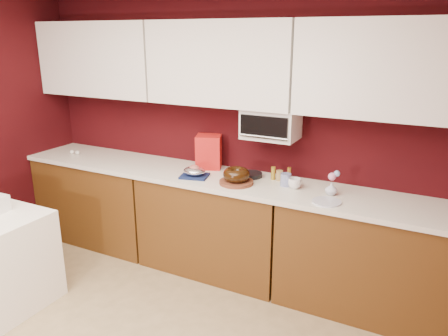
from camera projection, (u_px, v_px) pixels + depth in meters
The scene contains 29 objects.
wall_back at pixel (230, 130), 3.97m from camera, with size 4.00×0.02×2.50m, color #330709.
base_cabinet_left at pixel (102, 200), 4.54m from camera, with size 1.31×0.58×0.86m, color #533110.
base_cabinet_center at pixel (215, 225), 3.95m from camera, with size 1.31×0.58×0.86m, color #533110.
base_cabinet_right at pixel (366, 258), 3.36m from camera, with size 1.31×0.58×0.86m, color #533110.
countertop at pixel (214, 178), 3.82m from camera, with size 4.00×0.62×0.04m, color silver.
upper_cabinet_left at pixel (100, 59), 4.24m from camera, with size 1.31×0.33×0.70m, color white.
upper_cabinet_center at pixel (222, 63), 3.65m from camera, with size 1.31×0.33×0.70m, color white.
upper_cabinet_right at pixel (389, 69), 3.07m from camera, with size 1.31×0.33×0.70m, color white.
toaster_oven at pixel (271, 124), 3.61m from camera, with size 0.45×0.30×0.25m, color white.
toaster_oven_door at pixel (264, 127), 3.48m from camera, with size 0.40×0.02×0.18m, color black.
toaster_oven_handle at pixel (263, 137), 3.49m from camera, with size 0.02×0.02×0.42m, color silver.
cake_base at pixel (236, 182), 3.61m from camera, with size 0.28×0.28×0.03m, color brown.
bundt_cake at pixel (236, 175), 3.59m from camera, with size 0.22×0.22×0.09m, color black.
navy_towel at pixel (194, 176), 3.78m from camera, with size 0.23×0.20×0.02m, color #121D46.
foil_ham_nest at pixel (194, 171), 3.76m from camera, with size 0.20×0.17×0.07m, color white.
roasted_ham at pixel (194, 168), 3.76m from camera, with size 0.09×0.08×0.06m, color #B66053.
pandoro_box at pixel (209, 152), 4.00m from camera, with size 0.22×0.20×0.30m, color #A90B1F.
dark_pan at pixel (251, 175), 3.78m from camera, with size 0.20×0.20×0.03m, color black.
coffee_mug at pixel (295, 182), 3.49m from camera, with size 0.09×0.09×0.10m, color white.
blue_jar at pixel (286, 180), 3.55m from camera, with size 0.09×0.09×0.10m, color navy.
flower_vase at pixel (331, 188), 3.35m from camera, with size 0.07×0.07×0.11m, color silver.
flower_pink at pixel (332, 177), 3.32m from camera, with size 0.06×0.06×0.06m, color pink.
flower_blue at pixel (337, 174), 3.32m from camera, with size 0.05×0.05×0.05m, color #81A0CF.
china_plate at pixel (327, 202), 3.21m from camera, with size 0.21×0.21×0.01m, color silver.
amber_bottle at pixel (273, 173), 3.70m from camera, with size 0.04×0.04×0.11m, color olive.
paper_cup at pixel (279, 175), 3.68m from camera, with size 0.06×0.06×0.09m, color olive.
egg_left at pixel (72, 152), 4.51m from camera, with size 0.05×0.04×0.04m, color silver.
egg_right at pixel (77, 152), 4.48m from camera, with size 0.05×0.04×0.04m, color silver.
amber_bottle_tall at pixel (289, 174), 3.68m from camera, with size 0.03×0.03×0.11m, color brown.
Camera 1 is at (1.74, -1.23, 2.09)m, focal length 35.00 mm.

